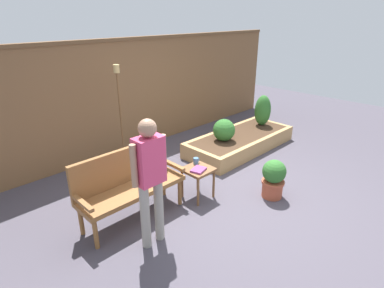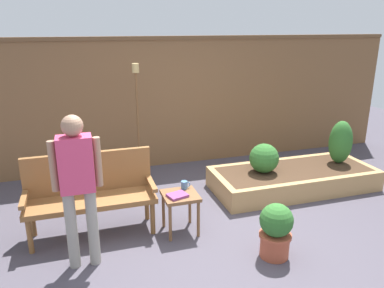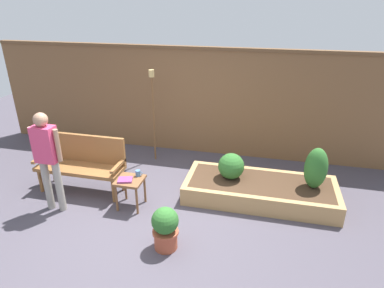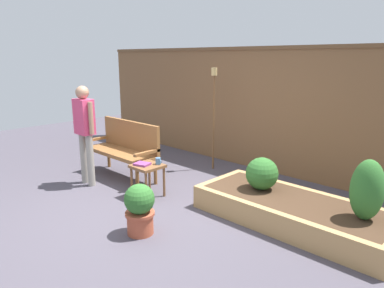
{
  "view_description": "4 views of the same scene",
  "coord_description": "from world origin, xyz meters",
  "px_view_note": "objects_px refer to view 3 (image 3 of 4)",
  "views": [
    {
      "loc": [
        -3.31,
        -2.5,
        2.56
      ],
      "look_at": [
        -0.06,
        0.8,
        0.62
      ],
      "focal_mm": 29.37,
      "sensor_mm": 36.0,
      "label": 1
    },
    {
      "loc": [
        -1.44,
        -3.45,
        2.33
      ],
      "look_at": [
        -0.04,
        1.02,
        0.84
      ],
      "focal_mm": 35.14,
      "sensor_mm": 36.0,
      "label": 2
    },
    {
      "loc": [
        1.54,
        -3.7,
        2.99
      ],
      "look_at": [
        0.41,
        1.01,
        0.86
      ],
      "focal_mm": 30.99,
      "sensor_mm": 36.0,
      "label": 3
    },
    {
      "loc": [
        3.42,
        -2.72,
        1.98
      ],
      "look_at": [
        0.06,
        0.78,
        0.78
      ],
      "focal_mm": 33.15,
      "sensor_mm": 36.0,
      "label": 4
    }
  ],
  "objects_px": {
    "book_on_table": "(125,180)",
    "tiki_torch": "(153,101)",
    "cup_on_table": "(138,173)",
    "shrub_near_bench": "(231,166)",
    "garden_bench": "(82,159)",
    "shrub_far_corner": "(316,168)",
    "person_by_bench": "(47,154)",
    "side_table": "(130,184)",
    "potted_boxwood": "(165,227)"
  },
  "relations": [
    {
      "from": "tiki_torch",
      "to": "potted_boxwood",
      "type": "bearing_deg",
      "value": -67.84
    },
    {
      "from": "garden_bench",
      "to": "cup_on_table",
      "type": "distance_m",
      "value": 1.09
    },
    {
      "from": "shrub_far_corner",
      "to": "side_table",
      "type": "bearing_deg",
      "value": -165.12
    },
    {
      "from": "cup_on_table",
      "to": "shrub_near_bench",
      "type": "distance_m",
      "value": 1.48
    },
    {
      "from": "cup_on_table",
      "to": "book_on_table",
      "type": "relative_size",
      "value": 0.54
    },
    {
      "from": "garden_bench",
      "to": "book_on_table",
      "type": "relative_size",
      "value": 6.86
    },
    {
      "from": "garden_bench",
      "to": "potted_boxwood",
      "type": "relative_size",
      "value": 2.42
    },
    {
      "from": "garden_bench",
      "to": "book_on_table",
      "type": "xyz_separation_m",
      "value": [
        0.93,
        -0.38,
        -0.05
      ]
    },
    {
      "from": "potted_boxwood",
      "to": "tiki_torch",
      "type": "distance_m",
      "value": 2.79
    },
    {
      "from": "cup_on_table",
      "to": "book_on_table",
      "type": "xyz_separation_m",
      "value": [
        -0.14,
        -0.18,
        -0.03
      ]
    },
    {
      "from": "cup_on_table",
      "to": "shrub_near_bench",
      "type": "height_order",
      "value": "shrub_near_bench"
    },
    {
      "from": "side_table",
      "to": "shrub_near_bench",
      "type": "bearing_deg",
      "value": 26.62
    },
    {
      "from": "shrub_far_corner",
      "to": "potted_boxwood",
      "type": "bearing_deg",
      "value": -142.09
    },
    {
      "from": "book_on_table",
      "to": "person_by_bench",
      "type": "bearing_deg",
      "value": 178.44
    },
    {
      "from": "shrub_near_bench",
      "to": "tiki_torch",
      "type": "height_order",
      "value": "tiki_torch"
    },
    {
      "from": "cup_on_table",
      "to": "shrub_far_corner",
      "type": "xyz_separation_m",
      "value": [
        2.64,
        0.6,
        0.1
      ]
    },
    {
      "from": "cup_on_table",
      "to": "person_by_bench",
      "type": "bearing_deg",
      "value": -158.76
    },
    {
      "from": "garden_bench",
      "to": "shrub_far_corner",
      "type": "xyz_separation_m",
      "value": [
        3.71,
        0.4,
        0.09
      ]
    },
    {
      "from": "garden_bench",
      "to": "side_table",
      "type": "distance_m",
      "value": 1.04
    },
    {
      "from": "book_on_table",
      "to": "shrub_near_bench",
      "type": "relative_size",
      "value": 0.5
    },
    {
      "from": "side_table",
      "to": "shrub_far_corner",
      "type": "relative_size",
      "value": 0.73
    },
    {
      "from": "shrub_far_corner",
      "to": "person_by_bench",
      "type": "distance_m",
      "value": 3.98
    },
    {
      "from": "side_table",
      "to": "tiki_torch",
      "type": "xyz_separation_m",
      "value": [
        -0.19,
        1.67,
        0.83
      ]
    },
    {
      "from": "book_on_table",
      "to": "potted_boxwood",
      "type": "xyz_separation_m",
      "value": [
        0.85,
        -0.72,
        -0.18
      ]
    },
    {
      "from": "cup_on_table",
      "to": "book_on_table",
      "type": "distance_m",
      "value": 0.23
    },
    {
      "from": "side_table",
      "to": "shrub_near_bench",
      "type": "xyz_separation_m",
      "value": [
        1.45,
        0.73,
        0.11
      ]
    },
    {
      "from": "side_table",
      "to": "cup_on_table",
      "type": "height_order",
      "value": "cup_on_table"
    },
    {
      "from": "book_on_table",
      "to": "shrub_near_bench",
      "type": "distance_m",
      "value": 1.69
    },
    {
      "from": "cup_on_table",
      "to": "tiki_torch",
      "type": "xyz_separation_m",
      "value": [
        -0.28,
        1.54,
        0.7
      ]
    },
    {
      "from": "garden_bench",
      "to": "shrub_far_corner",
      "type": "distance_m",
      "value": 3.73
    },
    {
      "from": "side_table",
      "to": "tiki_torch",
      "type": "relative_size",
      "value": 0.27
    },
    {
      "from": "garden_bench",
      "to": "shrub_near_bench",
      "type": "distance_m",
      "value": 2.46
    },
    {
      "from": "tiki_torch",
      "to": "side_table",
      "type": "bearing_deg",
      "value": -83.55
    },
    {
      "from": "tiki_torch",
      "to": "shrub_far_corner",
      "type": "bearing_deg",
      "value": -17.88
    },
    {
      "from": "potted_boxwood",
      "to": "shrub_near_bench",
      "type": "relative_size",
      "value": 1.41
    },
    {
      "from": "garden_bench",
      "to": "tiki_torch",
      "type": "xyz_separation_m",
      "value": [
        0.79,
        1.34,
        0.68
      ]
    },
    {
      "from": "side_table",
      "to": "potted_boxwood",
      "type": "bearing_deg",
      "value": -43.83
    },
    {
      "from": "book_on_table",
      "to": "cup_on_table",
      "type": "bearing_deg",
      "value": 36.99
    },
    {
      "from": "cup_on_table",
      "to": "shrub_far_corner",
      "type": "distance_m",
      "value": 2.71
    },
    {
      "from": "cup_on_table",
      "to": "shrub_far_corner",
      "type": "height_order",
      "value": "shrub_far_corner"
    },
    {
      "from": "shrub_near_bench",
      "to": "tiki_torch",
      "type": "distance_m",
      "value": 2.02
    },
    {
      "from": "shrub_far_corner",
      "to": "tiki_torch",
      "type": "relative_size",
      "value": 0.37
    },
    {
      "from": "tiki_torch",
      "to": "book_on_table",
      "type": "bearing_deg",
      "value": -85.36
    },
    {
      "from": "shrub_far_corner",
      "to": "tiki_torch",
      "type": "bearing_deg",
      "value": 162.12
    },
    {
      "from": "cup_on_table",
      "to": "shrub_far_corner",
      "type": "relative_size",
      "value": 0.17
    },
    {
      "from": "book_on_table",
      "to": "potted_boxwood",
      "type": "bearing_deg",
      "value": -56.39
    },
    {
      "from": "book_on_table",
      "to": "potted_boxwood",
      "type": "distance_m",
      "value": 1.13
    },
    {
      "from": "garden_bench",
      "to": "cup_on_table",
      "type": "relative_size",
      "value": 12.59
    },
    {
      "from": "book_on_table",
      "to": "tiki_torch",
      "type": "distance_m",
      "value": 1.87
    },
    {
      "from": "cup_on_table",
      "to": "shrub_near_bench",
      "type": "xyz_separation_m",
      "value": [
        1.36,
        0.6,
        -0.02
      ]
    }
  ]
}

